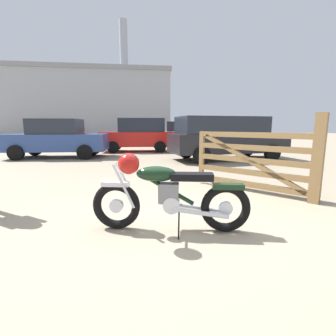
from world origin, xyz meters
TOP-DOWN VIEW (x-y plane):
  - ground_plane at (0.00, 0.00)m, footprint 80.00×80.00m
  - vintage_motorcycle at (-0.37, -0.37)m, footprint 2.04×0.75m
  - timber_gate at (1.90, 1.01)m, footprint 1.68×2.07m
  - blue_hatchback_right at (0.09, 10.10)m, footprint 4.03×2.09m
  - dark_sedan_left at (-3.60, 8.12)m, footprint 4.36×2.26m
  - silver_sedan_mid at (3.29, 13.33)m, footprint 4.43×2.45m
  - pale_sedan_back at (3.31, 6.03)m, footprint 4.81×2.22m
  - red_hatchback_near at (6.31, 11.89)m, footprint 4.94×2.60m
  - industrial_building at (-5.56, 33.49)m, footprint 23.62×14.21m

SIDE VIEW (x-z plane):
  - ground_plane at x=0.00m, z-range 0.00..0.00m
  - vintage_motorcycle at x=-0.37m, z-range -0.04..1.03m
  - timber_gate at x=1.90m, z-range -0.10..1.50m
  - dark_sedan_left at x=-3.60m, z-range 0.00..1.67m
  - silver_sedan_mid at x=3.29m, z-range 0.00..1.67m
  - blue_hatchback_right at x=0.09m, z-range 0.03..1.81m
  - pale_sedan_back at x=3.31m, z-range 0.07..1.81m
  - red_hatchback_near at x=6.31m, z-range 0.07..1.81m
  - industrial_building at x=-5.56m, z-range -3.58..12.03m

